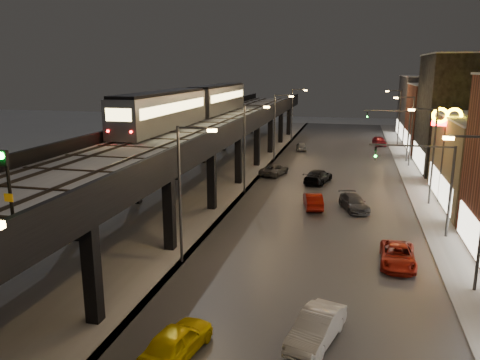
# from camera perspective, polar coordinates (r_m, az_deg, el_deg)

# --- Properties ---
(road_surface) EXTENTS (17.00, 120.00, 0.06)m
(road_surface) POSITION_cam_1_polar(r_m,az_deg,el_deg) (50.52, 10.67, -0.99)
(road_surface) COLOR #46474D
(road_surface) RESTS_ON ground
(sidewalk_right) EXTENTS (4.00, 120.00, 0.14)m
(sidewalk_right) POSITION_cam_1_polar(r_m,az_deg,el_deg) (51.04, 21.94, -1.55)
(sidewalk_right) COLOR #9FA1A8
(sidewalk_right) RESTS_ON ground
(under_viaduct_pavement) EXTENTS (11.00, 120.00, 0.06)m
(under_viaduct_pavement) POSITION_cam_1_polar(r_m,az_deg,el_deg) (52.89, -4.08, -0.13)
(under_viaduct_pavement) COLOR #9FA1A8
(under_viaduct_pavement) RESTS_ON ground
(elevated_viaduct) EXTENTS (9.00, 100.00, 6.30)m
(elevated_viaduct) POSITION_cam_1_polar(r_m,az_deg,el_deg) (48.90, -5.32, 5.39)
(elevated_viaduct) COLOR black
(elevated_viaduct) RESTS_ON ground
(viaduct_trackbed) EXTENTS (8.40, 100.00, 0.32)m
(viaduct_trackbed) POSITION_cam_1_polar(r_m,az_deg,el_deg) (48.92, -5.30, 6.31)
(viaduct_trackbed) COLOR #B2B7C1
(viaduct_trackbed) RESTS_ON elevated_viaduct
(viaduct_parapet_streetside) EXTENTS (0.30, 100.00, 1.10)m
(viaduct_parapet_streetside) POSITION_cam_1_polar(r_m,az_deg,el_deg) (47.66, -0.30, 6.73)
(viaduct_parapet_streetside) COLOR black
(viaduct_parapet_streetside) RESTS_ON elevated_viaduct
(viaduct_parapet_far) EXTENTS (0.30, 100.00, 1.10)m
(viaduct_parapet_far) POSITION_cam_1_polar(r_m,az_deg,el_deg) (50.46, -10.00, 6.91)
(viaduct_parapet_far) COLOR black
(viaduct_parapet_far) RESTS_ON elevated_viaduct
(building_d) EXTENTS (12.20, 13.20, 14.16)m
(building_d) POSITION_cam_1_polar(r_m,az_deg,el_deg) (63.75, 26.74, 7.22)
(building_d) COLOR black
(building_d) RESTS_ON ground
(building_e) EXTENTS (12.20, 12.20, 10.16)m
(building_e) POSITION_cam_1_polar(r_m,az_deg,el_deg) (77.58, 24.36, 6.84)
(building_e) COLOR brown
(building_e) RESTS_ON ground
(building_f) EXTENTS (12.20, 16.20, 11.16)m
(building_f) POSITION_cam_1_polar(r_m,az_deg,el_deg) (91.29, 22.85, 8.12)
(building_f) COLOR #303035
(building_f) RESTS_ON ground
(streetlight_left_1) EXTENTS (2.57, 0.28, 9.00)m
(streetlight_left_1) POSITION_cam_1_polar(r_m,az_deg,el_deg) (29.69, -6.89, -0.68)
(streetlight_left_1) COLOR #38383A
(streetlight_left_1) RESTS_ON ground
(streetlight_right_1) EXTENTS (2.56, 0.28, 9.00)m
(streetlight_right_1) POSITION_cam_1_polar(r_m,az_deg,el_deg) (28.72, 27.18, -2.59)
(streetlight_right_1) COLOR #38383A
(streetlight_right_1) RESTS_ON ground
(streetlight_left_2) EXTENTS (2.57, 0.28, 9.00)m
(streetlight_left_2) POSITION_cam_1_polar(r_m,az_deg,el_deg) (46.63, 0.87, 4.58)
(streetlight_left_2) COLOR #38383A
(streetlight_left_2) RESTS_ON ground
(streetlight_right_2) EXTENTS (2.56, 0.28, 9.00)m
(streetlight_right_2) POSITION_cam_1_polar(r_m,az_deg,el_deg) (46.02, 22.22, 3.46)
(streetlight_right_2) COLOR #38383A
(streetlight_right_2) RESTS_ON ground
(streetlight_left_3) EXTENTS (2.57, 0.28, 9.00)m
(streetlight_left_3) POSITION_cam_1_polar(r_m,az_deg,el_deg) (64.15, 4.48, 6.98)
(streetlight_left_3) COLOR #38383A
(streetlight_left_3) RESTS_ON ground
(streetlight_right_3) EXTENTS (2.56, 0.28, 9.00)m
(streetlight_right_3) POSITION_cam_1_polar(r_m,az_deg,el_deg) (63.71, 19.97, 6.17)
(streetlight_right_3) COLOR #38383A
(streetlight_right_3) RESTS_ON ground
(streetlight_left_4) EXTENTS (2.57, 0.28, 9.00)m
(streetlight_left_4) POSITION_cam_1_polar(r_m,az_deg,el_deg) (81.88, 6.54, 8.34)
(streetlight_left_4) COLOR #38383A
(streetlight_left_4) RESTS_ON ground
(streetlight_right_4) EXTENTS (2.56, 0.28, 9.00)m
(streetlight_right_4) POSITION_cam_1_polar(r_m,az_deg,el_deg) (81.53, 18.70, 7.70)
(streetlight_right_4) COLOR #38383A
(streetlight_right_4) RESTS_ON ground
(traffic_light_rig_a) EXTENTS (6.10, 0.34, 7.00)m
(traffic_light_rig_a) POSITION_cam_1_polar(r_m,az_deg,el_deg) (37.28, 22.67, 0.11)
(traffic_light_rig_a) COLOR #38383A
(traffic_light_rig_a) RESTS_ON ground
(traffic_light_rig_b) EXTENTS (6.10, 0.34, 7.00)m
(traffic_light_rig_b) POSITION_cam_1_polar(r_m,az_deg,el_deg) (66.67, 18.90, 5.91)
(traffic_light_rig_b) COLOR #38383A
(traffic_light_rig_b) RESTS_ON ground
(subway_train) EXTENTS (3.04, 37.45, 3.63)m
(subway_train) POSITION_cam_1_polar(r_m,az_deg,el_deg) (55.96, -5.50, 9.30)
(subway_train) COLOR gray
(subway_train) RESTS_ON viaduct_trackbed
(rail_signal) EXTENTS (0.35, 0.43, 3.03)m
(rail_signal) POSITION_cam_1_polar(r_m,az_deg,el_deg) (18.55, -26.62, 0.60)
(rail_signal) COLOR black
(rail_signal) RESTS_ON viaduct_trackbed
(car_taxi) EXTENTS (2.47, 4.52, 1.46)m
(car_taxi) POSITION_cam_1_polar(r_m,az_deg,el_deg) (21.92, -7.69, -18.96)
(car_taxi) COLOR #E2BE01
(car_taxi) RESTS_ON ground
(car_near_white) EXTENTS (2.28, 4.47, 1.40)m
(car_near_white) POSITION_cam_1_polar(r_m,az_deg,el_deg) (42.98, 8.89, -2.55)
(car_near_white) COLOR maroon
(car_near_white) RESTS_ON ground
(car_mid_silver) EXTENTS (3.32, 5.10, 1.31)m
(car_mid_silver) POSITION_cam_1_polar(r_m,az_deg,el_deg) (55.70, 4.20, 1.22)
(car_mid_silver) COLOR #4E4E4F
(car_mid_silver) RESTS_ON ground
(car_mid_dark) EXTENTS (3.22, 5.50, 1.50)m
(car_mid_dark) POSITION_cam_1_polar(r_m,az_deg,el_deg) (52.40, 9.49, 0.39)
(car_mid_dark) COLOR black
(car_mid_dark) RESTS_ON ground
(car_far_white) EXTENTS (2.06, 3.85, 1.25)m
(car_far_white) POSITION_cam_1_polar(r_m,az_deg,el_deg) (73.18, 7.49, 4.07)
(car_far_white) COLOR #979CA3
(car_far_white) RESTS_ON ground
(car_onc_silver) EXTENTS (2.69, 4.67, 1.45)m
(car_onc_silver) POSITION_cam_1_polar(r_m,az_deg,el_deg) (22.94, 9.30, -17.44)
(car_onc_silver) COLOR silver
(car_onc_silver) RESTS_ON ground
(car_onc_dark) EXTENTS (2.31, 4.74, 1.30)m
(car_onc_dark) POSITION_cam_1_polar(r_m,az_deg,el_deg) (32.11, 18.67, -8.83)
(car_onc_dark) COLOR maroon
(car_onc_dark) RESTS_ON ground
(car_onc_white) EXTENTS (3.19, 4.87, 1.31)m
(car_onc_white) POSITION_cam_1_polar(r_m,az_deg,el_deg) (43.12, 13.71, -2.79)
(car_onc_white) COLOR #42454E
(car_onc_white) RESTS_ON ground
(car_onc_red) EXTENTS (2.41, 4.49, 1.45)m
(car_onc_red) POSITION_cam_1_polar(r_m,az_deg,el_deg) (80.47, 16.62, 4.54)
(car_onc_red) COLOR maroon
(car_onc_red) RESTS_ON ground
(sign_mcdonalds) EXTENTS (2.67, 0.54, 8.98)m
(sign_mcdonalds) POSITION_cam_1_polar(r_m,az_deg,el_deg) (46.89, 23.81, 5.86)
(sign_mcdonalds) COLOR #38383A
(sign_mcdonalds) RESTS_ON ground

